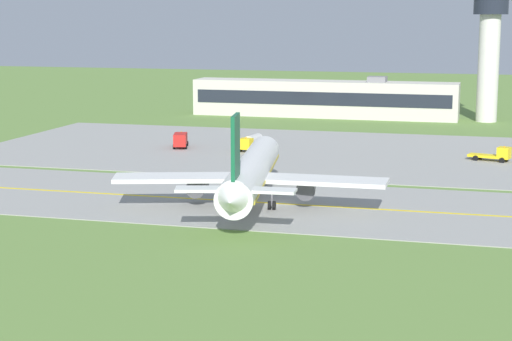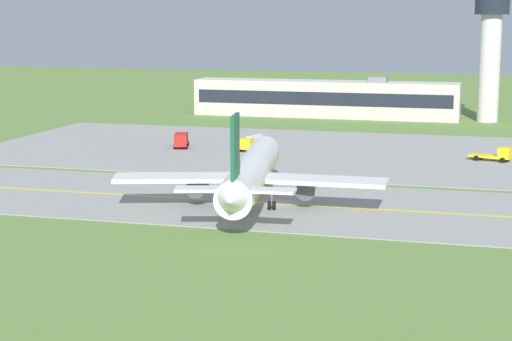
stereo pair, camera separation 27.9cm
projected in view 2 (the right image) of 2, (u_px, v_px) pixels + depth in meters
ground_plane at (275, 204)px, 108.03m from camera, size 500.00×500.00×0.00m
taxiway_strip at (275, 204)px, 108.02m from camera, size 240.00×28.00×0.10m
apron_pad at (398, 155)px, 145.26m from camera, size 140.00×52.00×0.10m
taxiway_centreline at (275, 203)px, 108.01m from camera, size 220.00×0.60×0.01m
airplane_lead at (251, 173)px, 105.71m from camera, size 32.20×39.56×12.70m
service_truck_baggage at (252, 142)px, 149.73m from camera, size 3.04×6.24×2.65m
service_truck_fuel at (181, 139)px, 152.91m from camera, size 3.66×6.33×2.60m
service_truck_catering at (497, 154)px, 138.61m from camera, size 6.72×3.76×2.59m
terminal_building at (325, 99)px, 199.08m from camera, size 59.03×8.19×9.21m
control_tower at (491, 43)px, 187.88m from camera, size 7.60×7.60×27.62m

